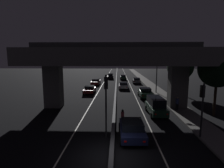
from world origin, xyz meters
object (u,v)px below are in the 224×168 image
car_dark_red_second_oncoming (96,82)px  car_dark_green_third (145,93)px  car_dark_blue_lead (132,129)px  car_dark_green_sixth (123,77)px  car_grey_fifth (136,80)px  car_white_fourth (124,85)px  traffic_light_left_of_median (106,95)px  motorcycle_blue_filtering_near (123,118)px  pedestrian_on_sidewalk (177,104)px  car_black_third_oncoming (111,76)px  traffic_light_right_of_median (202,101)px  car_dark_red_lead_oncoming (90,89)px  street_lamp (155,69)px  car_dark_green_second (156,105)px

car_dark_red_second_oncoming → car_dark_green_third: bearing=37.9°
car_dark_green_third → car_dark_blue_lead: bearing=166.3°
car_dark_blue_lead → car_dark_green_sixth: (0.46, 39.37, -0.02)m
car_dark_blue_lead → car_grey_fifth: 31.82m
car_dark_red_second_oncoming → car_white_fourth: bearing=52.9°
car_white_fourth → car_dark_green_sixth: bearing=0.5°
traffic_light_left_of_median → motorcycle_blue_filtering_near: (1.42, 2.85, -2.88)m
car_dark_blue_lead → car_dark_red_second_oncoming: car_dark_blue_lead is taller
pedestrian_on_sidewalk → car_black_third_oncoming: bearing=105.5°
car_white_fourth → car_black_third_oncoming: car_black_third_oncoming is taller
car_dark_red_second_oncoming → traffic_light_left_of_median: bearing=11.2°
car_dark_blue_lead → car_black_third_oncoming: (-3.45, 41.58, 0.08)m
motorcycle_blue_filtering_near → pedestrian_on_sidewalk: (6.73, 4.34, 0.36)m
traffic_light_left_of_median → traffic_light_right_of_median: (7.59, 0.01, -0.41)m
car_grey_fifth → traffic_light_right_of_median: bearing=-174.3°
car_grey_fifth → car_dark_red_second_oncoming: car_dark_red_second_oncoming is taller
pedestrian_on_sidewalk → car_dark_blue_lead: bearing=-129.8°
car_white_fourth → car_dark_red_lead_oncoming: size_ratio=0.98×
traffic_light_right_of_median → street_lamp: size_ratio=0.61×
car_dark_green_third → car_grey_fifth: bearing=-2.1°
car_dark_green_sixth → motorcycle_blue_filtering_near: motorcycle_blue_filtering_near is taller
traffic_light_right_of_median → street_lamp: street_lamp is taller
car_dark_green_third → car_dark_green_sixth: 24.69m
motorcycle_blue_filtering_near → car_dark_red_second_oncoming: bearing=13.8°
traffic_light_left_of_median → traffic_light_right_of_median: bearing=0.1°
car_dark_green_second → car_white_fourth: (-3.17, 17.11, -0.31)m
motorcycle_blue_filtering_near → car_white_fourth: bearing=-1.1°
car_grey_fifth → car_dark_red_lead_oncoming: bearing=145.6°
car_dark_green_third → pedestrian_on_sidewalk: bearing=-161.3°
car_grey_fifth → car_dark_green_second: bearing=-178.6°
traffic_light_right_of_median → car_black_third_oncoming: bearing=102.2°
car_dark_blue_lead → pedestrian_on_sidewalk: size_ratio=2.53×
car_white_fourth → car_dark_green_sixth: size_ratio=0.91×
car_grey_fifth → car_dark_red_lead_oncoming: 16.81m
traffic_light_right_of_median → car_dark_green_sixth: (-5.04, 39.28, -2.35)m
car_dark_red_second_oncoming → car_black_third_oncoming: car_black_third_oncoming is taller
car_grey_fifth → car_black_third_oncoming: 12.29m
car_dark_green_third → car_dark_red_second_oncoming: size_ratio=0.99×
street_lamp → car_dark_blue_lead: (-5.55, -18.51, -3.73)m
traffic_light_right_of_median → car_grey_fifth: size_ratio=0.99×
traffic_light_left_of_median → car_black_third_oncoming: traffic_light_left_of_median is taller
street_lamp → car_dark_green_third: size_ratio=1.69×
motorcycle_blue_filtering_near → traffic_light_right_of_median: bearing=-113.8°
street_lamp → car_dark_green_sixth: street_lamp is taller
pedestrian_on_sidewalk → car_grey_fifth: bearing=95.5°
traffic_light_left_of_median → motorcycle_blue_filtering_near: traffic_light_left_of_median is taller
car_black_third_oncoming → traffic_light_left_of_median: bearing=0.5°
traffic_light_left_of_median → car_dark_blue_lead: (2.09, -0.08, -2.74)m
car_dark_green_second → car_white_fourth: car_dark_green_second is taller
car_dark_red_lead_oncoming → car_black_third_oncoming: (2.92, 23.43, 0.14)m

